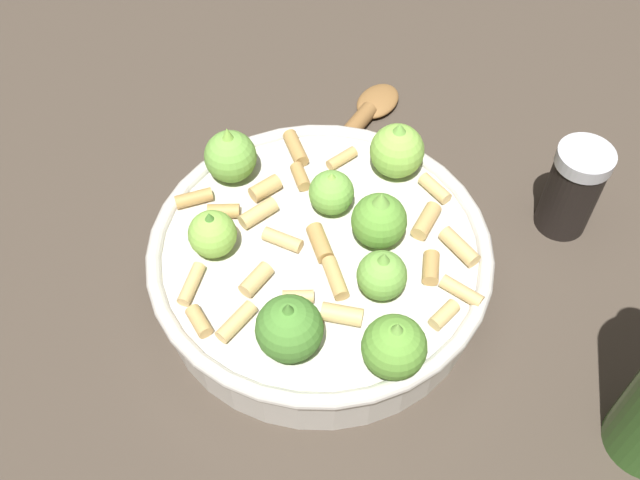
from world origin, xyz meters
TOP-DOWN VIEW (x-y plane):
  - ground_plane at (0.00, 0.00)m, footprint 2.40×2.40m
  - cooking_pan at (-0.00, 0.00)m, footprint 0.26×0.26m
  - pepper_shaker at (-0.18, 0.11)m, footprint 0.04×0.04m
  - wooden_spoon at (-0.11, -0.08)m, footprint 0.26×0.06m

SIDE VIEW (x-z plane):
  - ground_plane at x=0.00m, z-range 0.00..0.00m
  - wooden_spoon at x=-0.11m, z-range 0.00..0.02m
  - cooking_pan at x=0.00m, z-range -0.02..0.08m
  - pepper_shaker at x=-0.18m, z-range 0.00..0.08m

